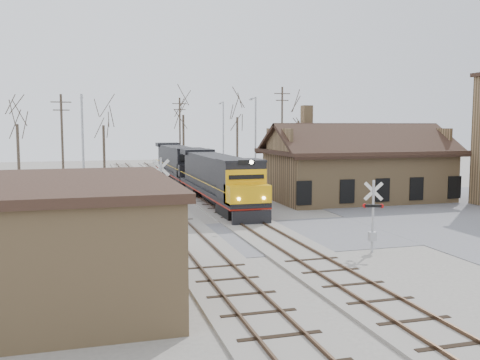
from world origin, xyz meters
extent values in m
plane|color=gray|center=(0.00, 0.00, 0.00)|extent=(140.00, 140.00, 0.00)
cube|color=slate|center=(0.00, 0.00, 0.01)|extent=(60.00, 9.00, 0.03)
cube|color=gray|center=(0.00, 15.00, 0.06)|extent=(3.40, 90.00, 0.12)
cube|color=#473323|center=(-0.72, 15.00, 0.17)|extent=(0.08, 90.00, 0.14)
cube|color=#473323|center=(0.72, 15.00, 0.17)|extent=(0.08, 90.00, 0.14)
cube|color=gray|center=(-4.50, 15.00, 0.06)|extent=(3.40, 90.00, 0.12)
cube|color=#473323|center=(-5.22, 15.00, 0.17)|extent=(0.08, 90.00, 0.14)
cube|color=#473323|center=(-3.78, 15.00, 0.17)|extent=(0.08, 90.00, 0.14)
cube|color=#A27F53|center=(12.00, 12.00, 2.00)|extent=(14.00, 8.00, 4.00)
cube|color=black|center=(12.00, 12.00, 4.10)|extent=(15.20, 9.20, 0.30)
cube|color=black|center=(12.00, 9.70, 5.10)|extent=(15.00, 4.71, 2.66)
cube|color=black|center=(12.00, 14.30, 5.10)|extent=(15.00, 4.71, 2.66)
cube|color=#A27F53|center=(8.00, 13.50, 6.80)|extent=(0.80, 0.80, 2.20)
cube|color=black|center=(0.00, 6.50, 0.50)|extent=(2.26, 3.62, 0.90)
cube|color=black|center=(0.00, 18.26, 0.50)|extent=(2.26, 3.62, 0.90)
cube|color=black|center=(0.00, 12.38, 1.22)|extent=(2.71, 18.09, 0.32)
cube|color=maroon|center=(0.00, 12.38, 1.02)|extent=(2.73, 18.09, 0.11)
cube|color=black|center=(0.00, 13.51, 2.62)|extent=(2.35, 13.11, 2.53)
cube|color=black|center=(0.00, 5.69, 2.62)|extent=(2.71, 2.53, 2.53)
cube|color=#E5A40C|center=(0.00, 4.15, 1.85)|extent=(2.71, 1.63, 1.27)
cube|color=black|center=(0.00, 3.24, 0.50)|extent=(2.53, 0.25, 0.90)
cylinder|color=#FFF2CC|center=(0.00, 3.32, 3.98)|extent=(0.25, 0.10, 0.25)
cube|color=black|center=(0.00, 25.09, 0.50)|extent=(2.26, 3.62, 0.90)
cube|color=black|center=(0.00, 36.85, 0.50)|extent=(2.26, 3.62, 0.90)
cube|color=black|center=(0.00, 30.97, 1.22)|extent=(2.71, 18.09, 0.32)
cube|color=maroon|center=(0.00, 30.97, 1.02)|extent=(2.73, 18.09, 0.11)
cube|color=black|center=(0.00, 32.10, 2.62)|extent=(2.35, 13.11, 2.53)
cube|color=black|center=(0.00, 24.28, 2.62)|extent=(2.71, 2.53, 2.53)
cube|color=black|center=(0.00, 22.74, 1.85)|extent=(2.71, 1.63, 1.27)
cube|color=black|center=(0.00, 21.83, 0.50)|extent=(2.53, 0.25, 0.90)
cylinder|color=#A5A8AD|center=(3.62, -5.10, 1.79)|extent=(0.13, 0.13, 3.58)
cube|color=silver|center=(3.62, -5.10, 3.04)|extent=(0.88, 0.39, 0.94)
cube|color=silver|center=(3.62, -5.10, 3.04)|extent=(0.88, 0.39, 0.94)
cube|color=black|center=(3.62, -5.10, 2.33)|extent=(0.80, 0.44, 0.13)
cylinder|color=#B20C0C|center=(3.25, -4.95, 2.33)|extent=(0.23, 0.16, 0.21)
cylinder|color=#B20C0C|center=(4.00, -5.25, 2.33)|extent=(0.23, 0.16, 0.21)
cube|color=#A5A8AD|center=(3.62, -5.10, 0.81)|extent=(0.36, 0.27, 0.45)
cylinder|color=#A5A8AD|center=(-5.35, 5.18, 2.12)|extent=(0.15, 0.15, 4.24)
cube|color=silver|center=(-5.35, 5.18, 3.60)|extent=(1.11, 0.17, 1.11)
cube|color=silver|center=(-5.35, 5.18, 3.60)|extent=(1.11, 0.17, 1.11)
cube|color=black|center=(-5.35, 5.18, 2.75)|extent=(0.96, 0.26, 0.16)
cylinder|color=#B20C0C|center=(-4.87, 5.13, 2.75)|extent=(0.26, 0.11, 0.25)
cylinder|color=#B20C0C|center=(-5.82, 5.24, 2.75)|extent=(0.26, 0.11, 0.25)
cube|color=#A5A8AD|center=(-5.35, 5.18, 0.95)|extent=(0.42, 0.32, 0.53)
cylinder|color=#A5A8AD|center=(-10.04, 15.72, 4.34)|extent=(0.18, 0.18, 8.68)
cylinder|color=#A5A8AD|center=(-10.04, 16.62, 8.58)|extent=(0.12, 1.80, 0.12)
cube|color=#A5A8AD|center=(-10.04, 17.42, 8.48)|extent=(0.25, 0.50, 0.12)
cylinder|color=#A5A8AD|center=(6.79, 23.73, 4.55)|extent=(0.18, 0.18, 9.11)
cylinder|color=#A5A8AD|center=(6.79, 24.63, 9.01)|extent=(0.12, 1.80, 0.12)
cube|color=#A5A8AD|center=(6.79, 25.43, 8.91)|extent=(0.25, 0.50, 0.12)
cylinder|color=#A5A8AD|center=(6.94, 37.61, 4.61)|extent=(0.18, 0.18, 9.22)
cylinder|color=#A5A8AD|center=(6.94, 38.51, 9.12)|extent=(0.12, 1.80, 0.12)
cube|color=#A5A8AD|center=(6.94, 39.31, 9.02)|extent=(0.25, 0.50, 0.12)
cylinder|color=#382D23|center=(-12.11, 28.91, 4.69)|extent=(0.24, 0.24, 9.37)
cube|color=#382D23|center=(-12.11, 28.91, 8.57)|extent=(2.00, 0.10, 0.10)
cube|color=#382D23|center=(-12.11, 28.91, 7.77)|extent=(1.60, 0.10, 0.10)
cylinder|color=#382D23|center=(2.53, 44.23, 4.98)|extent=(0.24, 0.24, 9.96)
cube|color=#382D23|center=(2.53, 44.23, 9.16)|extent=(2.00, 0.10, 0.10)
cube|color=#382D23|center=(2.53, 44.23, 8.36)|extent=(1.60, 0.10, 0.10)
cylinder|color=#382D23|center=(12.88, 32.39, 5.41)|extent=(0.24, 0.24, 10.81)
cube|color=#382D23|center=(12.88, 32.39, 10.01)|extent=(2.00, 0.10, 0.10)
cube|color=#382D23|center=(12.88, 32.39, 9.21)|extent=(1.60, 0.10, 0.10)
cylinder|color=#382D23|center=(-16.96, 34.74, 3.19)|extent=(0.32, 0.32, 6.39)
cylinder|color=#382D23|center=(-7.69, 40.09, 3.13)|extent=(0.32, 0.32, 6.26)
cylinder|color=#382D23|center=(3.22, 45.43, 3.84)|extent=(0.32, 0.32, 7.69)
cylinder|color=#382D23|center=(9.84, 41.39, 3.67)|extent=(0.32, 0.32, 7.34)
cylinder|color=#382D23|center=(17.79, 39.21, 3.44)|extent=(0.32, 0.32, 6.87)
camera|label=1|loc=(-9.78, -28.12, 6.25)|focal=40.00mm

